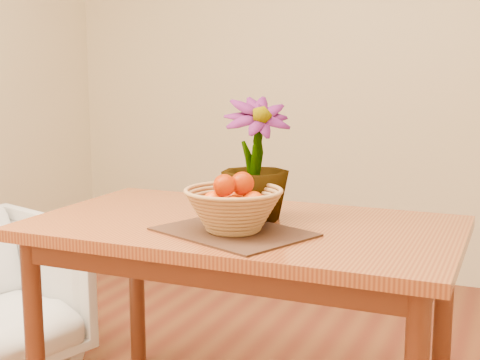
% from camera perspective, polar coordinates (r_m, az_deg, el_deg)
% --- Properties ---
extents(wall_back, '(4.00, 0.02, 2.70)m').
position_cam_1_polar(wall_back, '(4.02, 11.30, 10.77)').
color(wall_back, beige).
rests_on(wall_back, floor).
extents(table, '(1.40, 0.80, 0.75)m').
position_cam_1_polar(table, '(2.23, 0.27, -5.81)').
color(table, brown).
rests_on(table, floor).
extents(placemat, '(0.54, 0.48, 0.01)m').
position_cam_1_polar(placemat, '(2.07, -0.56, -4.45)').
color(placemat, '#351D13').
rests_on(placemat, table).
extents(wicker_basket, '(0.31, 0.31, 0.13)m').
position_cam_1_polar(wicker_basket, '(2.06, -0.56, -2.69)').
color(wicker_basket, '#A36E43').
rests_on(wicker_basket, placemat).
extents(orange_pile, '(0.18, 0.18, 0.13)m').
position_cam_1_polar(orange_pile, '(2.05, -0.54, -1.23)').
color(orange_pile, '#ED3403').
rests_on(orange_pile, wicker_basket).
extents(potted_plant, '(0.32, 0.32, 0.41)m').
position_cam_1_polar(potted_plant, '(2.22, 1.31, 1.79)').
color(potted_plant, '#1F4C15').
rests_on(potted_plant, table).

